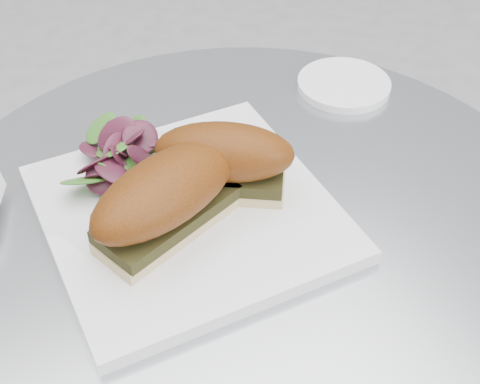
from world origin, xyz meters
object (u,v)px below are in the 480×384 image
(plate, at_px, (188,212))
(sandwich_right, at_px, (224,159))
(sandwich_left, at_px, (166,197))
(saucer, at_px, (344,85))

(plate, relative_size, sandwich_right, 1.83)
(plate, bearing_deg, sandwich_right, 7.83)
(sandwich_left, relative_size, sandwich_right, 1.22)
(sandwich_left, height_order, sandwich_right, same)
(plate, distance_m, saucer, 0.31)
(plate, distance_m, sandwich_right, 0.07)
(sandwich_left, bearing_deg, plate, 14.45)
(plate, xyz_separation_m, sandwich_left, (-0.03, -0.02, 0.05))
(saucer, bearing_deg, sandwich_left, -153.82)
(saucer, bearing_deg, plate, -154.78)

